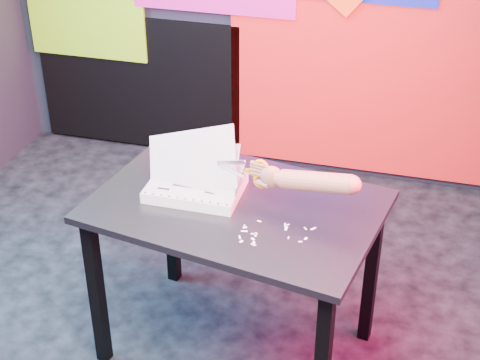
% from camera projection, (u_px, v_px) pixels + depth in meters
% --- Properties ---
extents(room, '(3.01, 3.01, 2.71)m').
position_uv_depth(room, '(162.00, 36.00, 2.70)').
color(room, black).
rests_on(room, ground).
extents(backdrop, '(2.88, 0.05, 2.08)m').
position_uv_depth(backdrop, '(267.00, 16.00, 4.10)').
color(backdrop, red).
rests_on(backdrop, ground).
extents(work_table, '(1.20, 0.91, 0.75)m').
position_uv_depth(work_table, '(236.00, 225.00, 2.88)').
color(work_table, black).
rests_on(work_table, ground).
extents(printout_stack, '(0.41, 0.27, 0.28)m').
position_uv_depth(printout_stack, '(195.00, 186.00, 2.89)').
color(printout_stack, silver).
rests_on(printout_stack, work_table).
extents(scissors, '(0.22, 0.06, 0.13)m').
position_uv_depth(scissors, '(257.00, 173.00, 2.75)').
color(scissors, silver).
rests_on(scissors, printout_stack).
extents(hand_forearm, '(0.42, 0.13, 0.14)m').
position_uv_depth(hand_forearm, '(309.00, 181.00, 2.66)').
color(hand_forearm, brown).
rests_on(hand_forearm, work_table).
extents(paper_clippings, '(0.26, 0.17, 0.00)m').
position_uv_depth(paper_clippings, '(268.00, 233.00, 2.66)').
color(paper_clippings, white).
rests_on(paper_clippings, work_table).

